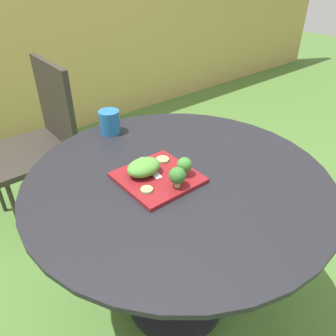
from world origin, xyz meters
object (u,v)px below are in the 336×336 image
Objects in this scene: salad_plate at (158,177)px; drinking_glass at (110,123)px; patio_chair at (41,133)px; fork at (152,170)px.

drinking_glass is (0.06, 0.41, 0.04)m from salad_plate.
patio_chair is 0.94m from fork.
salad_plate is 1.65× the size of fork.
patio_chair is 3.54× the size of salad_plate.
salad_plate is 0.04m from fork.
salad_plate is (0.08, -0.95, 0.18)m from patio_chair.
salad_plate is at bearing -85.23° from patio_chair.
patio_chair is at bearing 95.24° from fork.
fork is (-0.06, -0.37, -0.03)m from drinking_glass.
drinking_glass is 0.65× the size of fork.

